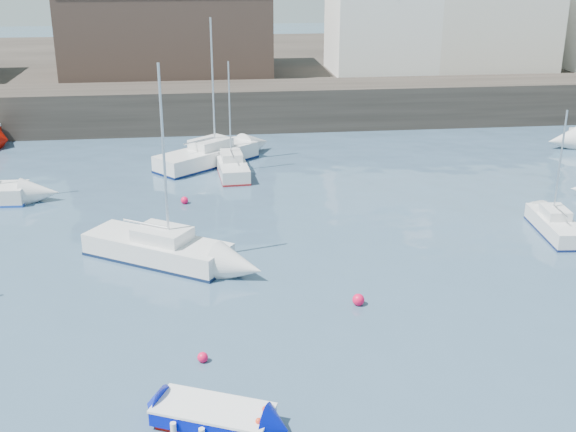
{
  "coord_description": "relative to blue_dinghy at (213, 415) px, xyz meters",
  "views": [
    {
      "loc": [
        -3.42,
        -16.87,
        12.38
      ],
      "look_at": [
        0.0,
        12.0,
        1.5
      ],
      "focal_mm": 45.0,
      "sensor_mm": 36.0,
      "label": 1
    }
  ],
  "objects": [
    {
      "name": "sailboat_c",
      "position": [
        15.87,
        12.42,
        0.09
      ],
      "size": [
        1.74,
        4.41,
        5.67
      ],
      "color": "silver",
      "rests_on": "ground"
    },
    {
      "name": "land_strip",
      "position": [
        3.51,
        53.18,
        1.05
      ],
      "size": [
        90.0,
        32.0,
        2.8
      ],
      "primitive_type": "cube",
      "color": "#28231E",
      "rests_on": "ground"
    },
    {
      "name": "buoy_far",
      "position": [
        -1.08,
        18.61,
        -0.35
      ],
      "size": [
        0.38,
        0.38,
        0.38
      ],
      "primitive_type": "sphere",
      "color": "#FA0D43",
      "rests_on": "ground"
    },
    {
      "name": "water",
      "position": [
        3.51,
        0.18,
        -0.35
      ],
      "size": [
        220.0,
        220.0,
        0.0
      ],
      "primitive_type": "plane",
      "color": "#2D4760",
      "rests_on": "ground"
    },
    {
      "name": "quay_wall",
      "position": [
        3.51,
        35.18,
        1.15
      ],
      "size": [
        90.0,
        5.0,
        3.0
      ],
      "primitive_type": "cube",
      "color": "#28231E",
      "rests_on": "ground"
    },
    {
      "name": "warehouse",
      "position": [
        -2.49,
        43.18,
        6.27
      ],
      "size": [
        16.4,
        10.4,
        7.6
      ],
      "color": "#3D2D26",
      "rests_on": "land_strip"
    },
    {
      "name": "buoy_near",
      "position": [
        -0.27,
        3.35,
        -0.35
      ],
      "size": [
        0.34,
        0.34,
        0.34
      ],
      "primitive_type": "sphere",
      "color": "#FA0D43",
      "rests_on": "ground"
    },
    {
      "name": "buoy_mid",
      "position": [
        5.45,
        6.59,
        -0.35
      ],
      "size": [
        0.45,
        0.45,
        0.45
      ],
      "primitive_type": "sphere",
      "color": "#FA0D43",
      "rests_on": "ground"
    },
    {
      "name": "bldg_east_d",
      "position": [
        14.51,
        41.68,
        7.02
      ],
      "size": [
        11.14,
        11.14,
        8.95
      ],
      "color": "white",
      "rests_on": "land_strip"
    },
    {
      "name": "sailboat_h",
      "position": [
        0.2,
        25.55,
        0.21
      ],
      "size": [
        6.5,
        5.92,
        8.6
      ],
      "color": "silver",
      "rests_on": "ground"
    },
    {
      "name": "blue_dinghy",
      "position": [
        0.0,
        0.0,
        0.0
      ],
      "size": [
        3.56,
        2.6,
        0.62
      ],
      "color": "#980900",
      "rests_on": "ground"
    },
    {
      "name": "sailboat_f",
      "position": [
        1.58,
        23.56,
        0.1
      ],
      "size": [
        1.88,
        5.01,
        6.39
      ],
      "color": "silver",
      "rests_on": "ground"
    },
    {
      "name": "sailboat_b",
      "position": [
        -2.06,
        11.56,
        0.19
      ],
      "size": [
        6.51,
        5.22,
        8.27
      ],
      "color": "silver",
      "rests_on": "ground"
    }
  ]
}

